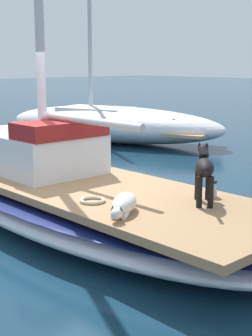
# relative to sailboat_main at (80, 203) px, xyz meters

# --- Properties ---
(ground_plane) EXTENTS (120.00, 120.00, 0.00)m
(ground_plane) POSITION_rel_sailboat_main_xyz_m (0.00, 0.00, -0.34)
(ground_plane) COLOR #143347
(sailboat_main) EXTENTS (2.55, 7.25, 0.66)m
(sailboat_main) POSITION_rel_sailboat_main_xyz_m (0.00, 0.00, 0.00)
(sailboat_main) COLOR white
(sailboat_main) RESTS_ON ground
(cabin_house) EXTENTS (1.41, 2.23, 0.84)m
(cabin_house) POSITION_rel_sailboat_main_xyz_m (-0.01, 1.12, 0.67)
(cabin_house) COLOR silver
(cabin_house) RESTS_ON sailboat_main
(dog_black) EXTENTS (0.75, 0.70, 0.70)m
(dog_black) POSITION_rel_sailboat_main_xyz_m (0.43, -1.93, 0.75)
(dog_black) COLOR black
(dog_black) RESTS_ON sailboat_main
(dog_white) EXTENTS (0.83, 0.61, 0.22)m
(dog_white) POSITION_rel_sailboat_main_xyz_m (-0.60, -1.61, 0.43)
(dog_white) COLOR silver
(dog_white) RESTS_ON sailboat_main
(deck_winch) EXTENTS (0.16, 0.16, 0.21)m
(deck_winch) POSITION_rel_sailboat_main_xyz_m (0.73, -1.82, 0.42)
(deck_winch) COLOR #B7B7BC
(deck_winch) RESTS_ON sailboat_main
(coiled_rope) EXTENTS (0.32, 0.32, 0.04)m
(coiled_rope) POSITION_rel_sailboat_main_xyz_m (-0.56, -1.00, 0.35)
(coiled_rope) COLOR beige
(coiled_rope) RESTS_ON sailboat_main
(moored_boat_starboard_side) EXTENTS (4.49, 7.47, 5.49)m
(moored_boat_starboard_side) POSITION_rel_sailboat_main_xyz_m (5.61, 5.72, 0.22)
(moored_boat_starboard_side) COLOR white
(moored_boat_starboard_side) RESTS_ON ground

